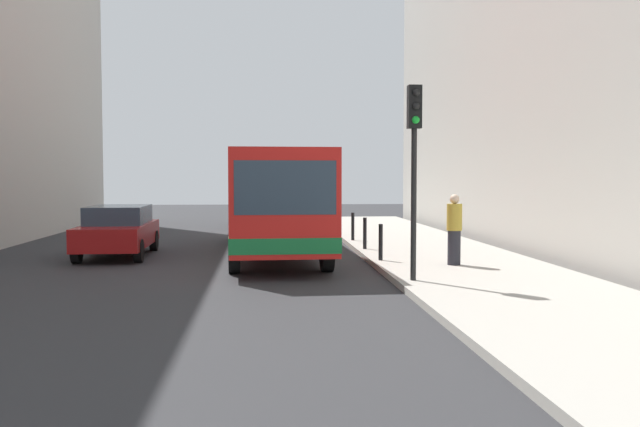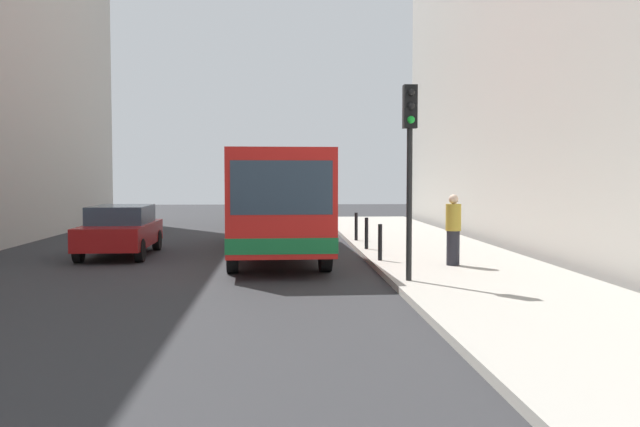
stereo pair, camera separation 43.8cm
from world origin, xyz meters
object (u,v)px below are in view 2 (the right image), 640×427
traffic_light (410,145)px  bollard_near (380,242)px  car_beside_bus (121,229)px  pedestrian_near_signal (453,230)px  bus (274,197)px  bollard_mid (367,233)px  bollard_far (356,226)px  car_behind_bus (262,210)px

traffic_light → bollard_near: bearing=91.6°
car_beside_bus → pedestrian_near_signal: (8.96, -3.82, 0.24)m
bus → bollard_near: (2.79, -2.99, -1.10)m
bus → bollard_near: 4.23m
traffic_light → bollard_mid: bearing=90.9°
bollard_mid → pedestrian_near_signal: (1.66, -3.90, 0.40)m
bollard_near → bollard_far: same height
traffic_light → car_behind_bus: bearing=101.1°
traffic_light → bollard_near: 4.24m
bollard_near → bollard_far: 5.64m
traffic_light → bollard_far: (-0.10, 9.14, -2.38)m
car_behind_bus → bollard_near: size_ratio=4.64×
traffic_light → bollard_mid: size_ratio=4.32×
car_beside_bus → bollard_near: size_ratio=4.67×
car_beside_bus → car_behind_bus: bearing=-109.5°
bollard_near → pedestrian_near_signal: (1.66, -1.08, 0.40)m
bus → bollard_mid: size_ratio=11.69×
bollard_mid → bollard_far: size_ratio=1.00×
bus → pedestrian_near_signal: bus is taller
bollard_far → bollard_near: bearing=-90.0°
car_behind_bus → car_beside_bus: bearing=71.3°
bus → car_behind_bus: (-0.63, 11.43, -0.94)m
pedestrian_near_signal → bollard_mid: bearing=26.8°
bollard_mid → traffic_light: bearing=-89.1°
bollard_far → car_beside_bus: bearing=-158.3°
traffic_light → bollard_far: traffic_light is taller
traffic_light → bollard_far: size_ratio=4.32×
car_beside_bus → bollard_near: bearing=158.3°
car_beside_bus → bollard_mid: car_beside_bus is taller
bollard_mid → bollard_far: (0.00, 2.82, 0.00)m
car_behind_bus → bollard_mid: size_ratio=4.64×
bollard_mid → car_beside_bus: bearing=-179.4°
bollard_near → bollard_far: size_ratio=1.00×
bus → bollard_far: bearing=-138.7°
car_behind_bus → pedestrian_near_signal: (5.08, -15.49, 0.24)m
bus → bollard_far: bus is taller
bus → car_behind_bus: bus is taller
bus → traffic_light: bearing=111.8°
car_beside_bus → bollard_far: (7.30, 2.90, -0.16)m
traffic_light → bollard_near: traffic_light is taller
bus → bollard_far: 4.00m
car_behind_bus → bollard_far: (3.42, -8.78, -0.16)m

